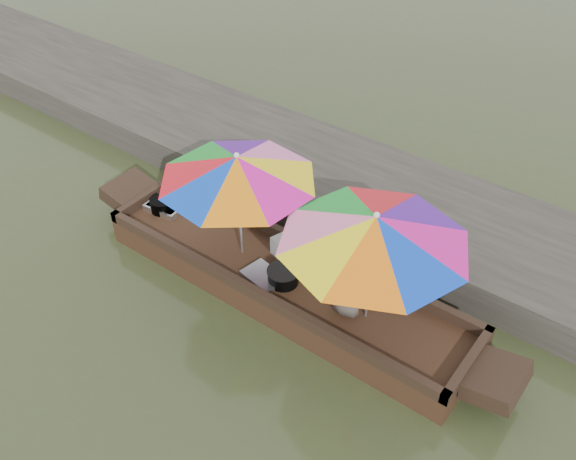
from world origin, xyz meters
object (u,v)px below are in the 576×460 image
Objects in this scene: cooking_pot at (162,205)px; tray_scallop at (264,276)px; tray_crayfish at (165,207)px; vendor at (349,282)px; umbrella_stern at (371,268)px; boat_hull at (283,283)px; umbrella_bow at (240,206)px; charcoal_grill at (283,277)px; supply_bag at (283,248)px.

cooking_pot is 2.08m from tray_scallop.
vendor reaches higher than tray_crayfish.
cooking_pot is at bearing 179.63° from umbrella_stern.
umbrella_bow is (-0.69, 0.00, 0.95)m from boat_hull.
tray_scallop is 0.26m from charcoal_grill.
cooking_pot is 1.23× the size of supply_bag.
supply_bag is (1.99, 0.26, 0.04)m from cooking_pot.
tray_scallop is at bearing -6.78° from cooking_pot.
vendor is (3.19, -0.13, 0.44)m from tray_crayfish.
charcoal_grill reaches higher than tray_crayfish.
charcoal_grill is 1.05m from umbrella_bow.
supply_bag is at bearing 30.71° from umbrella_bow.
umbrella_stern is (0.23, 0.07, 0.29)m from vendor.
cooking_pot is at bearing -4.40° from vendor.
umbrella_stern is (1.23, 0.00, 0.95)m from boat_hull.
charcoal_grill is 0.20× the size of umbrella_bow.
vendor is 0.38m from umbrella_stern.
umbrella_bow is at bearing 180.00° from boat_hull.
cooking_pot is 0.36× the size of vendor.
cooking_pot is 0.06m from tray_crayfish.
vendor is (1.15, 0.15, 0.45)m from tray_scallop.
tray_crayfish is at bearing 179.07° from umbrella_stern.
vendor reaches higher than boat_hull.
vendor is 0.45× the size of umbrella_stern.
charcoal_grill is at bearing -52.49° from supply_bag.
umbrella_bow is (-0.78, 0.13, 0.68)m from charcoal_grill.
charcoal_grill reaches higher than boat_hull.
tray_scallop is 0.55× the size of vendor.
cooking_pot is 0.64× the size of tray_crayfish.
umbrella_stern reaches higher than charcoal_grill.
umbrella_bow and umbrella_stern have the same top height.
umbrella_bow reaches higher than vendor.
boat_hull is at bearing -1.46° from tray_crayfish.
umbrella_stern is at bearing -0.93° from tray_crayfish.
cooking_pot is 0.89× the size of charcoal_grill.
tray_scallop is at bearing 4.82° from vendor.
boat_hull is 18.46× the size of supply_bag.
cooking_pot is 2.30m from charcoal_grill.
boat_hull is 1.17m from umbrella_bow.
tray_scallop is at bearing -22.27° from umbrella_bow.
tray_scallop is 1.24m from vendor.
umbrella_bow reaches higher than tray_scallop.
boat_hull is at bearing 0.00° from umbrella_bow.
umbrella_bow is at bearing -2.13° from tray_crayfish.
supply_bag is (-0.07, 0.50, 0.10)m from tray_scallop.
tray_scallop is 1.91× the size of supply_bag.
cooking_pot is 2.00m from supply_bag.
tray_scallop reaches higher than boat_hull.
vendor is at bearing -2.38° from umbrella_bow.
supply_bag reaches higher than tray_scallop.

